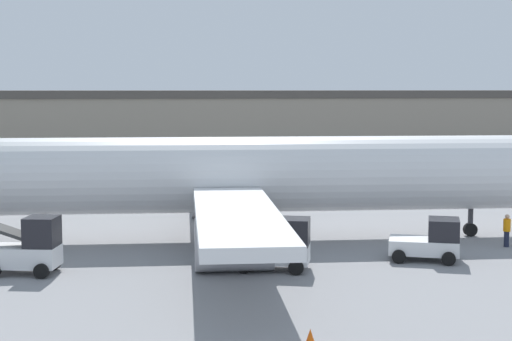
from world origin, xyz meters
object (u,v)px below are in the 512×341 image
at_px(ground_crew_worker, 507,230).
at_px(belt_loader_truck, 29,248).
at_px(pushback_tug, 430,241).
at_px(safety_cone_near, 310,338).
at_px(airplane, 237,176).
at_px(baggage_tug, 279,247).

xyz_separation_m(ground_crew_worker, belt_loader_truck, (-22.74, -1.89, 0.25)).
bearing_deg(pushback_tug, belt_loader_truck, -159.22).
distance_m(ground_crew_worker, safety_cone_near, 18.62).
xyz_separation_m(ground_crew_worker, safety_cone_near, (-13.23, -13.09, -0.59)).
relative_size(airplane, baggage_tug, 11.19).
xyz_separation_m(belt_loader_truck, pushback_tug, (17.80, -0.38, -0.22)).
bearing_deg(ground_crew_worker, belt_loader_truck, 151.12).
xyz_separation_m(baggage_tug, pushback_tug, (7.21, 0.72, -0.13)).
height_order(pushback_tug, safety_cone_near, pushback_tug).
distance_m(airplane, pushback_tug, 10.46).
bearing_deg(ground_crew_worker, pushback_tug, 171.07).
bearing_deg(baggage_tug, safety_cone_near, -77.91).
xyz_separation_m(ground_crew_worker, baggage_tug, (-12.14, -2.99, 0.16)).
bearing_deg(belt_loader_truck, pushback_tug, 12.24).
xyz_separation_m(airplane, safety_cone_near, (-0.28, -17.07, -3.08)).
xyz_separation_m(airplane, belt_loader_truck, (-9.78, -5.86, -2.23)).
relative_size(ground_crew_worker, baggage_tug, 0.46).
height_order(baggage_tug, pushback_tug, baggage_tug).
bearing_deg(baggage_tug, belt_loader_truck, -167.69).
height_order(belt_loader_truck, pushback_tug, belt_loader_truck).
distance_m(belt_loader_truck, safety_cone_near, 14.72).
bearing_deg(safety_cone_near, pushback_tug, 52.52).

